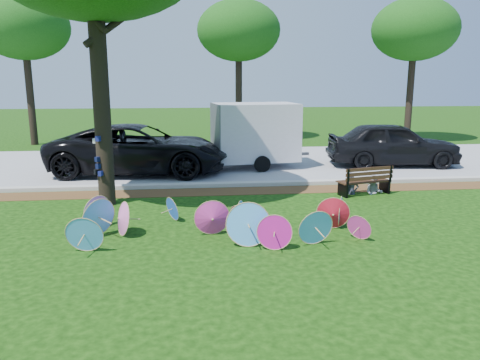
# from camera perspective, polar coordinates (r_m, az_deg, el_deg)

# --- Properties ---
(ground) EXTENTS (90.00, 90.00, 0.00)m
(ground) POSITION_cam_1_polar(r_m,az_deg,el_deg) (9.81, -1.69, -7.71)
(ground) COLOR black
(ground) RESTS_ON ground
(mulch_strip) EXTENTS (90.00, 1.00, 0.01)m
(mulch_strip) POSITION_cam_1_polar(r_m,az_deg,el_deg) (14.11, -3.09, -1.43)
(mulch_strip) COLOR #472D16
(mulch_strip) RESTS_ON ground
(curb) EXTENTS (90.00, 0.30, 0.12)m
(curb) POSITION_cam_1_polar(r_m,az_deg,el_deg) (14.78, -3.23, -0.58)
(curb) COLOR #B7B5AD
(curb) RESTS_ON ground
(street) EXTENTS (90.00, 8.00, 0.01)m
(street) POSITION_cam_1_polar(r_m,az_deg,el_deg) (18.86, -3.86, 2.07)
(street) COLOR gray
(street) RESTS_ON ground
(parasol_pile) EXTENTS (6.29, 2.62, 0.93)m
(parasol_pile) POSITION_cam_1_polar(r_m,az_deg,el_deg) (10.11, -3.21, -4.83)
(parasol_pile) COLOR pink
(parasol_pile) RESTS_ON ground
(black_van) EXTENTS (6.55, 3.52, 1.75)m
(black_van) POSITION_cam_1_polar(r_m,az_deg,el_deg) (17.10, -12.17, 3.70)
(black_van) COLOR black
(black_van) RESTS_ON ground
(dark_pickup) EXTENTS (5.16, 2.48, 1.70)m
(dark_pickup) POSITION_cam_1_polar(r_m,az_deg,el_deg) (19.15, 18.13, 4.20)
(dark_pickup) COLOR black
(dark_pickup) RESTS_ON ground
(cargo_trailer) EXTENTS (3.26, 2.30, 2.73)m
(cargo_trailer) POSITION_cam_1_polar(r_m,az_deg,el_deg) (17.78, 1.89, 5.90)
(cargo_trailer) COLOR silver
(cargo_trailer) RESTS_ON ground
(park_bench) EXTENTS (1.71, 0.97, 0.84)m
(park_bench) POSITION_cam_1_polar(r_m,az_deg,el_deg) (14.21, 14.84, -0.02)
(park_bench) COLOR black
(park_bench) RESTS_ON ground
(person_left) EXTENTS (0.49, 0.36, 1.25)m
(person_left) POSITION_cam_1_polar(r_m,az_deg,el_deg) (14.09, 13.48, 0.81)
(person_left) COLOR #3E4255
(person_left) RESTS_ON ground
(person_right) EXTENTS (0.62, 0.55, 1.05)m
(person_right) POSITION_cam_1_polar(r_m,az_deg,el_deg) (14.36, 16.09, 0.46)
(person_right) COLOR #AFAEB8
(person_right) RESTS_ON ground
(bg_trees) EXTENTS (24.00, 5.94, 7.40)m
(bg_trees) POSITION_cam_1_polar(r_m,az_deg,el_deg) (25.04, -1.29, 17.87)
(bg_trees) COLOR black
(bg_trees) RESTS_ON ground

